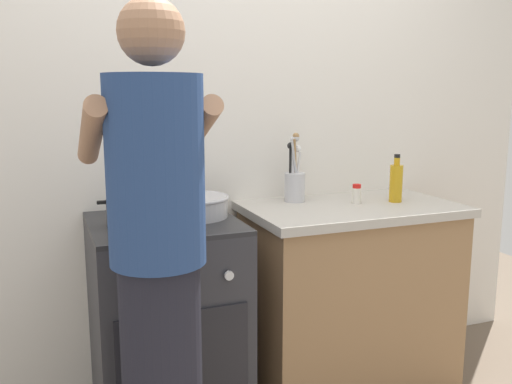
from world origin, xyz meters
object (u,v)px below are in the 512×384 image
Objects in this scene: mixing_bowl at (195,206)px; oil_bottle at (396,182)px; person at (159,274)px; spice_bottle at (357,194)px; pot at (130,212)px; stove_range at (167,323)px; utensil_crock at (295,181)px.

oil_bottle is at bearing -1.88° from mixing_bowl.
oil_bottle is 1.38m from person.
spice_bottle reaches higher than mixing_bowl.
pot is 0.85× the size of mixing_bowl.
person is at bearing -151.95° from spice_bottle.
utensil_crock is at bearing 14.61° from stove_range.
spice_bottle is at bearing -31.02° from utensil_crock.
stove_range is at bearing 179.56° from oil_bottle.
mixing_bowl is 0.57m from utensil_crock.
utensil_crock is 1.10m from person.
person is at bearing -115.62° from mixing_bowl.
spice_bottle is at bearing 0.04° from mixing_bowl.
person reaches higher than utensil_crock.
stove_range is 0.52m from mixing_bowl.
utensil_crock is 0.30m from spice_bottle.
oil_bottle is 0.14× the size of person.
utensil_crock reaches higher than stove_range.
pot reaches higher than mixing_bowl.
person is (0.01, -0.51, -0.09)m from pot.
pot is 1.08m from spice_bottle.
spice_bottle reaches higher than stove_range.
stove_range is 1.26m from oil_bottle.
pot is 0.75× the size of utensil_crock.
person is (-0.13, -0.55, 0.41)m from stove_range.
utensil_crock is at bearing 41.59° from person.
pot reaches higher than stove_range.
mixing_bowl is 3.16× the size of spice_bottle.
oil_bottle reaches higher than spice_bottle.
utensil_crock is (0.54, 0.15, 0.05)m from mixing_bowl.
utensil_crock is 0.49m from oil_bottle.
spice_bottle is at bearing 28.05° from person.
spice_bottle is (1.08, 0.06, -0.01)m from pot.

